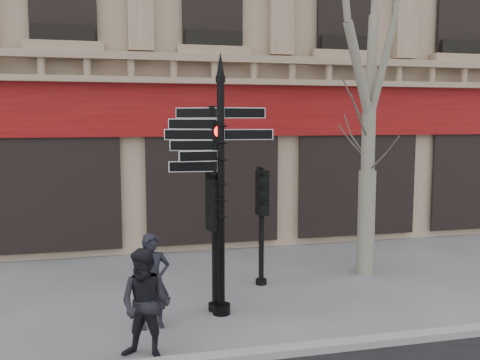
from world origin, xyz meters
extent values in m
plane|color=#5C5C61|center=(0.00, 0.00, 0.00)|extent=(80.00, 80.00, 0.00)
cube|color=#989490|center=(0.00, -1.40, 0.06)|extent=(80.00, 0.25, 0.12)
cube|color=maroon|center=(0.00, 4.88, 3.60)|extent=(28.00, 0.25, 1.30)
cube|color=#867257|center=(0.00, 4.65, 4.57)|extent=(28.00, 0.35, 0.74)
cylinder|color=black|center=(-0.73, 0.42, 1.99)|extent=(0.12, 0.12, 3.98)
cylinder|color=black|center=(-0.73, 0.42, 0.09)|extent=(0.31, 0.31, 0.18)
cone|color=black|center=(-0.73, 0.42, 4.29)|extent=(0.13, 0.13, 0.40)
cylinder|color=black|center=(-0.80, 0.62, 1.65)|extent=(0.11, 0.11, 3.30)
cylinder|color=black|center=(-0.80, 0.62, 0.07)|extent=(0.25, 0.25, 0.13)
cube|color=black|center=(-0.80, 0.62, 1.91)|extent=(0.46, 0.39, 0.90)
cube|color=black|center=(-0.80, 0.62, 2.88)|extent=(0.46, 0.39, 0.90)
sphere|color=#FF0C05|center=(-0.80, 0.62, 3.13)|extent=(0.19, 0.19, 0.19)
cube|color=black|center=(-0.80, 0.62, 3.50)|extent=(0.28, 0.32, 0.19)
cylinder|color=black|center=(0.41, 1.87, 1.18)|extent=(0.11, 0.11, 2.36)
cylinder|color=black|center=(0.41, 1.87, 0.07)|extent=(0.25, 0.25, 0.13)
cube|color=black|center=(0.41, 1.87, 1.91)|extent=(0.40, 0.29, 0.90)
cylinder|color=gray|center=(2.83, 2.05, 1.14)|extent=(0.37, 0.37, 2.27)
cylinder|color=gray|center=(2.83, 2.05, 2.89)|extent=(0.29, 0.29, 1.45)
imported|color=black|center=(-1.93, 0.09, 0.78)|extent=(0.62, 0.45, 1.55)
imported|color=black|center=(-2.12, -1.02, 0.79)|extent=(0.96, 0.88, 1.58)
camera|label=1|loc=(-2.56, -8.38, 3.38)|focal=40.00mm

